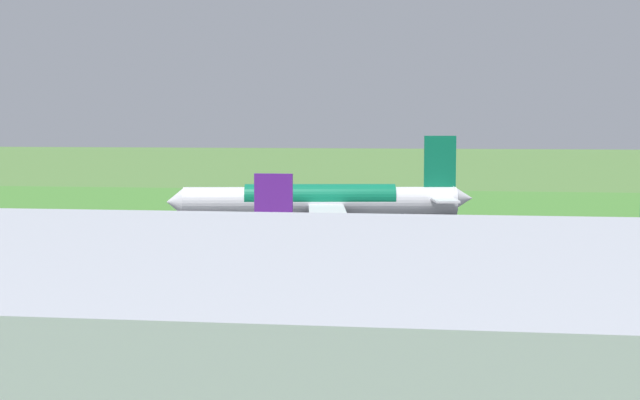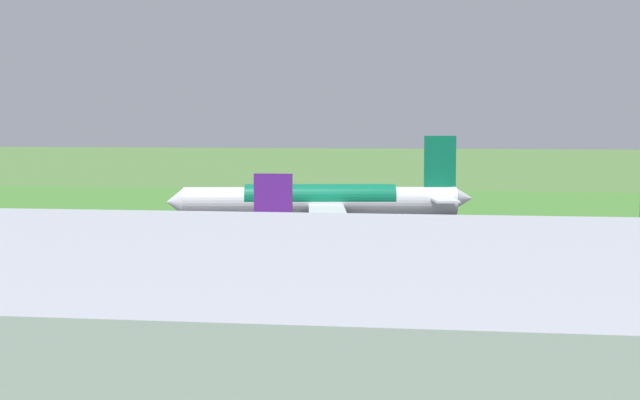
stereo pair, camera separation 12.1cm
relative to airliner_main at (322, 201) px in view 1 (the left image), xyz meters
The scene contains 11 objects.
ground_plane 13.57m from the airliner_main, ahead, with size 800.00×800.00×0.00m, color #547F3D.
runway_asphalt 13.56m from the airliner_main, ahead, with size 600.00×30.66×0.06m, color #2D3033.
apron_concrete 55.48m from the airliner_main, 76.57° to the left, with size 440.00×110.00×0.05m, color gray.
grass_verge_foreground 40.77m from the airliner_main, 71.52° to the right, with size 600.00×80.00×0.04m, color #478534.
airliner_main is the anchor object (origin of this frame).
airliner_parked_mid 56.82m from the airliner_main, 74.78° to the left, with size 43.02×35.12×12.58m.
service_truck_baggage 48.60m from the airliner_main, 31.45° to the left, with size 5.85×2.41×2.65m.
service_car_followme 50.17m from the airliner_main, 11.80° to the left, with size 3.66×4.54×1.62m.
service_truck_fuel 40.09m from the airliner_main, 49.19° to the left, with size 6.19×4.61×2.65m.
no_stopping_sign 49.90m from the airliner_main, 60.38° to the right, with size 0.60×0.10×2.85m.
traffic_cone_orange 47.66m from the airliner_main, 50.65° to the right, with size 0.40×0.40×0.55m, color orange.
Camera 1 is at (-33.42, 155.82, 18.93)m, focal length 50.37 mm.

